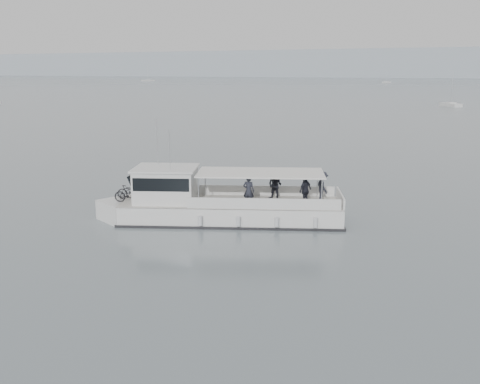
% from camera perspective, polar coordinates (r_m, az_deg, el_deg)
% --- Properties ---
extents(ground, '(1400.00, 1400.00, 0.00)m').
position_cam_1_polar(ground, '(26.70, -2.76, -3.79)').
color(ground, slate).
rests_on(ground, ground).
extents(headland, '(1400.00, 90.00, 28.00)m').
position_cam_1_polar(headland, '(582.85, 24.01, 12.45)').
color(headland, '#939EA8').
rests_on(headland, ground).
extents(tour_boat, '(12.54, 7.02, 5.38)m').
position_cam_1_polar(tour_boat, '(27.63, -3.26, -1.32)').
color(tour_boat, silver).
rests_on(tour_boat, ground).
extents(moored_fleet, '(365.75, 355.62, 11.07)m').
position_cam_1_polar(moored_fleet, '(224.04, 6.97, 10.94)').
color(moored_fleet, silver).
rests_on(moored_fleet, ground).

